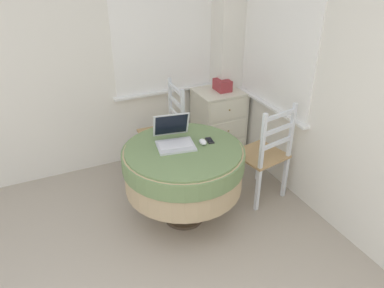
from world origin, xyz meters
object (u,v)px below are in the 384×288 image
(dining_chair_near_back_window, at_px, (165,133))
(storage_box, at_px, (222,85))
(laptop, at_px, (174,138))
(cell_phone, at_px, (210,140))
(dining_chair_near_right_window, at_px, (264,155))
(round_dining_table, at_px, (183,166))
(corner_cabinet, at_px, (218,122))
(computer_mouse, at_px, (203,142))

(dining_chair_near_back_window, bearing_deg, storage_box, 10.37)
(laptop, xyz_separation_m, storage_box, (0.92, 0.83, 0.05))
(cell_phone, relative_size, dining_chair_near_right_window, 0.11)
(round_dining_table, height_order, dining_chair_near_back_window, dining_chair_near_back_window)
(laptop, xyz_separation_m, corner_cabinet, (0.89, 0.84, -0.39))
(laptop, bearing_deg, corner_cabinet, 43.36)
(round_dining_table, xyz_separation_m, corner_cabinet, (0.86, 0.95, -0.17))
(computer_mouse, bearing_deg, corner_cabinet, 54.59)
(computer_mouse, height_order, corner_cabinet, same)
(corner_cabinet, distance_m, storage_box, 0.45)
(laptop, distance_m, dining_chair_near_back_window, 0.78)
(laptop, height_order, dining_chair_near_back_window, dining_chair_near_back_window)
(round_dining_table, relative_size, corner_cabinet, 1.33)
(computer_mouse, xyz_separation_m, cell_phone, (0.08, 0.03, -0.02))
(storage_box, bearing_deg, corner_cabinet, 158.44)
(laptop, xyz_separation_m, computer_mouse, (0.21, -0.11, -0.03))
(round_dining_table, height_order, storage_box, storage_box)
(dining_chair_near_back_window, distance_m, storage_box, 0.84)
(computer_mouse, bearing_deg, dining_chair_near_back_window, 92.49)
(dining_chair_near_back_window, relative_size, corner_cabinet, 1.28)
(round_dining_table, bearing_deg, dining_chair_near_back_window, 79.89)
(cell_phone, bearing_deg, dining_chair_near_back_window, 98.29)
(cell_phone, relative_size, storage_box, 0.58)
(storage_box, bearing_deg, computer_mouse, -126.87)
(computer_mouse, bearing_deg, dining_chair_near_right_window, -0.99)
(dining_chair_near_back_window, bearing_deg, cell_phone, -81.71)
(laptop, height_order, computer_mouse, laptop)
(dining_chair_near_back_window, distance_m, dining_chair_near_right_window, 1.06)
(laptop, bearing_deg, round_dining_table, -71.25)
(round_dining_table, height_order, computer_mouse, computer_mouse)
(corner_cabinet, bearing_deg, dining_chair_near_right_window, -92.30)
(laptop, relative_size, storage_box, 1.91)
(dining_chair_near_back_window, height_order, storage_box, dining_chair_near_back_window)
(computer_mouse, bearing_deg, round_dining_table, 178.32)
(dining_chair_near_back_window, xyz_separation_m, dining_chair_near_right_window, (0.68, -0.82, 0.00))
(round_dining_table, relative_size, computer_mouse, 11.74)
(round_dining_table, xyz_separation_m, dining_chair_near_back_window, (0.14, 0.80, -0.09))
(laptop, height_order, corner_cabinet, laptop)
(dining_chair_near_back_window, distance_m, corner_cabinet, 0.73)
(laptop, bearing_deg, computer_mouse, -27.50)
(dining_chair_near_back_window, relative_size, dining_chair_near_right_window, 1.00)
(storage_box, bearing_deg, laptop, -137.94)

